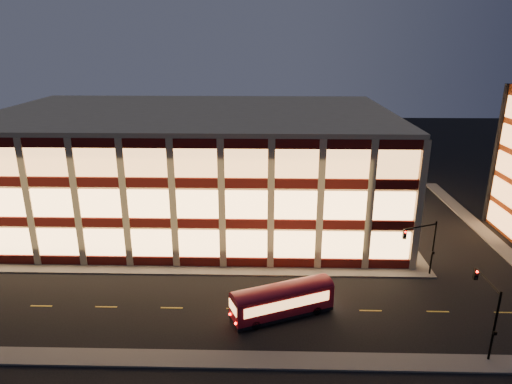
{
  "coord_description": "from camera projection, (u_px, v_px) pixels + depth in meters",
  "views": [
    {
      "loc": [
        6.58,
        -41.67,
        23.23
      ],
      "look_at": [
        5.32,
        8.0,
        6.47
      ],
      "focal_mm": 32.0,
      "sensor_mm": 36.0,
      "label": 1
    }
  ],
  "objects": [
    {
      "name": "sidewalk_office_east",
      "position": [
        386.0,
        216.0,
        62.58
      ],
      "size": [
        2.0,
        30.0,
        0.15
      ],
      "primitive_type": "cube",
      "color": "#514F4C",
      "rests_on": "ground"
    },
    {
      "name": "traffic_signal_far",
      "position": [
        423.0,
        241.0,
        45.43
      ],
      "size": [
        3.79,
        1.87,
        6.0
      ],
      "color": "black",
      "rests_on": "ground"
    },
    {
      "name": "traffic_signal_near",
      "position": [
        488.0,
        303.0,
        34.72
      ],
      "size": [
        0.32,
        4.45,
        6.0
      ],
      "color": "black",
      "rests_on": "ground"
    },
    {
      "name": "sidewalk_tower_west",
      "position": [
        467.0,
        217.0,
        62.32
      ],
      "size": [
        2.0,
        30.0,
        0.15
      ],
      "primitive_type": "cube",
      "color": "#514F4C",
      "rests_on": "ground"
    },
    {
      "name": "sidewalk_office_south",
      "position": [
        176.0,
        270.0,
        48.05
      ],
      "size": [
        54.0,
        2.0,
        0.15
      ],
      "primitive_type": "cube",
      "color": "#514F4C",
      "rests_on": "ground"
    },
    {
      "name": "sidewalk_near",
      "position": [
        179.0,
        359.0,
        34.71
      ],
      "size": [
        100.0,
        2.0,
        0.15
      ],
      "primitive_type": "cube",
      "color": "#514F4C",
      "rests_on": "ground"
    },
    {
      "name": "trolley_bus",
      "position": [
        282.0,
        299.0,
        39.73
      ],
      "size": [
        9.23,
        5.64,
        3.07
      ],
      "rotation": [
        0.0,
        0.0,
        0.4
      ],
      "color": "maroon",
      "rests_on": "ground"
    },
    {
      "name": "office_building",
      "position": [
        196.0,
        165.0,
        60.83
      ],
      "size": [
        50.45,
        30.45,
        14.5
      ],
      "color": "tan",
      "rests_on": "ground"
    },
    {
      "name": "ground",
      "position": [
        203.0,
        276.0,
        47.05
      ],
      "size": [
        200.0,
        200.0,
        0.0
      ],
      "primitive_type": "plane",
      "color": "black",
      "rests_on": "ground"
    }
  ]
}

